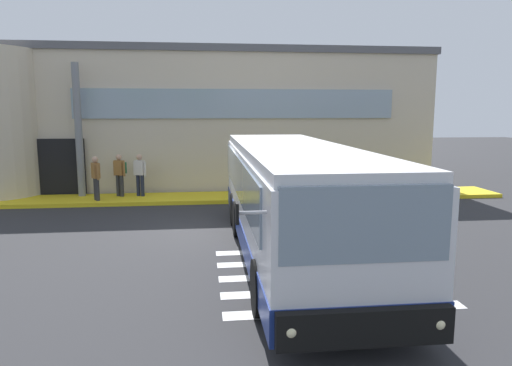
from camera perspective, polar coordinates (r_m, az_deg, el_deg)
ground_plane at (r=14.06m, az=-4.39°, el=-5.71°), size 80.00×90.00×0.02m
bay_paint_stripes at (r=10.34m, az=7.92°, el=-11.10°), size 4.40×3.96×0.01m
terminal_building at (r=25.19m, az=-7.07°, el=7.83°), size 21.10×13.80×6.22m
boarding_curb at (r=18.73m, az=-4.98°, el=-1.78°), size 23.30×2.00×0.15m
entry_support_column at (r=19.62m, az=-20.89°, el=6.03°), size 0.28×0.28×5.20m
bus_main_foreground at (r=11.28m, az=4.54°, el=-2.35°), size 3.07×10.45×2.70m
passenger_near_column at (r=18.56m, az=-19.00°, el=0.81°), size 0.38×0.52×1.68m
passenger_by_doorway at (r=19.19m, az=-16.31°, el=1.29°), size 0.52×0.50×1.68m
passenger_at_curb_edge at (r=19.00m, az=-14.02°, el=1.21°), size 0.53×0.37×1.68m
safety_bollard_yellow at (r=17.87m, az=5.60°, el=-1.08°), size 0.18×0.18×0.90m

